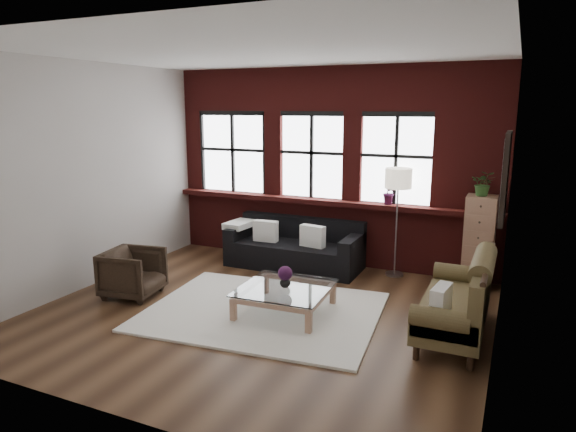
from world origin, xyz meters
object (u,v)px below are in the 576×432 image
at_px(drawer_chest, 479,242).
at_px(coffee_table, 285,301).
at_px(dark_sofa, 294,244).
at_px(vase, 285,281).
at_px(vintage_settee, 455,296).
at_px(armchair, 133,273).
at_px(floor_lamp, 397,218).

bearing_deg(drawer_chest, coffee_table, -135.72).
xyz_separation_m(dark_sofa, vase, (0.67, -1.81, 0.03)).
height_order(vintage_settee, coffee_table, vintage_settee).
distance_m(vintage_settee, armchair, 4.22).
xyz_separation_m(dark_sofa, armchair, (-1.50, -2.11, -0.06)).
xyz_separation_m(vase, drawer_chest, (2.11, 2.06, 0.24)).
height_order(vintage_settee, drawer_chest, drawer_chest).
relative_size(vintage_settee, coffee_table, 1.64).
xyz_separation_m(dark_sofa, floor_lamp, (1.59, 0.27, 0.52)).
relative_size(armchair, drawer_chest, 0.54).
bearing_deg(vintage_settee, floor_lamp, 120.59).
distance_m(dark_sofa, coffee_table, 1.94).
height_order(drawer_chest, floor_lamp, floor_lamp).
height_order(vintage_settee, armchair, vintage_settee).
bearing_deg(vase, vintage_settee, 6.54).
relative_size(armchair, floor_lamp, 0.40).
xyz_separation_m(vintage_settee, coffee_table, (-2.01, -0.23, -0.30)).
distance_m(drawer_chest, floor_lamp, 1.22).
xyz_separation_m(dark_sofa, vintage_settee, (2.68, -1.58, 0.08)).
distance_m(coffee_table, drawer_chest, 2.99).
relative_size(vintage_settee, armchair, 2.46).
bearing_deg(armchair, vintage_settee, -91.80).
relative_size(dark_sofa, armchair, 2.99).
bearing_deg(drawer_chest, vase, -135.72).
xyz_separation_m(coffee_table, vase, (-0.00, 0.00, 0.25)).
height_order(coffee_table, drawer_chest, drawer_chest).
height_order(dark_sofa, vase, dark_sofa).
height_order(dark_sofa, armchair, dark_sofa).
relative_size(coffee_table, vase, 7.50).
bearing_deg(vase, coffee_table, 0.00).
bearing_deg(dark_sofa, vase, -69.61).
xyz_separation_m(vintage_settee, armchair, (-4.18, -0.53, -0.14)).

